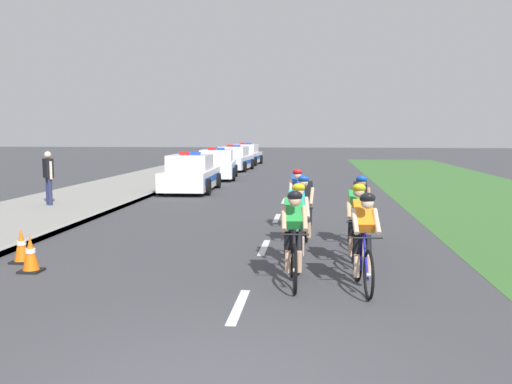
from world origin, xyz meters
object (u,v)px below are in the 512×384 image
cyclist_second (364,239)px  police_car_second (217,166)px  cyclist_fifth (305,210)px  spectator_middle (48,174)px  police_car_nearest (191,175)px  police_car_furthest (246,155)px  police_car_third (234,159)px  traffic_cone_near (22,246)px  cyclist_sixth (360,210)px  cyclist_seventh (297,199)px  cyclist_third (297,223)px  traffic_cone_far (31,254)px  cyclist_fourth (357,224)px  cyclist_lead (294,236)px

cyclist_second → police_car_second: bearing=106.0°
cyclist_fifth → spectator_middle: (-8.02, 5.08, 0.30)m
cyclist_second → police_car_nearest: bearing=112.5°
spectator_middle → police_car_furthest: bearing=82.2°
police_car_third → spectator_middle: bearing=-100.5°
traffic_cone_near → cyclist_second: bearing=-11.1°
cyclist_sixth → traffic_cone_near: cyclist_sixth is taller
cyclist_seventh → police_car_third: bearing=102.2°
police_car_second → spectator_middle: size_ratio=2.72×
cyclist_sixth → police_car_furthest: police_car_furthest is taller
cyclist_third → cyclist_second: bearing=-52.9°
spectator_middle → cyclist_fifth: bearing=-32.3°
traffic_cone_far → traffic_cone_near: bearing=128.4°
cyclist_fourth → traffic_cone_far: (-5.59, -0.90, -0.48)m
police_car_second → traffic_cone_near: 18.59m
cyclist_lead → traffic_cone_far: size_ratio=2.69×
cyclist_fourth → cyclist_seventh: size_ratio=1.00×
cyclist_lead → cyclist_second: same height
cyclist_fifth → cyclist_seventh: (-0.21, 1.95, 0.00)m
cyclist_sixth → cyclist_third: bearing=-124.1°
cyclist_third → spectator_middle: bearing=139.2°
cyclist_sixth → cyclist_seventh: same height
police_car_nearest → traffic_cone_far: 13.13m
cyclist_lead → spectator_middle: size_ratio=1.03×
spectator_middle → cyclist_third: bearing=-40.8°
cyclist_lead → police_car_third: (-4.62, 25.83, -0.11)m
cyclist_third → traffic_cone_near: (-5.05, -0.18, -0.48)m
cyclist_sixth → cyclist_seventh: bearing=126.0°
police_car_second → police_car_third: same height
cyclist_sixth → police_car_furthest: (-5.89, 28.88, -0.11)m
cyclist_fourth → police_car_third: police_car_third is taller
traffic_cone_near → spectator_middle: spectator_middle is taller
cyclist_third → cyclist_seventh: size_ratio=1.00×
police_car_furthest → police_car_nearest: bearing=-90.0°
cyclist_sixth → police_car_second: bearing=109.6°
cyclist_third → traffic_cone_near: size_ratio=2.69×
cyclist_fifth → cyclist_seventh: bearing=96.0°
cyclist_sixth → police_car_third: police_car_third is taller
cyclist_sixth → spectator_middle: size_ratio=1.03×
cyclist_lead → traffic_cone_far: (-4.52, 0.39, -0.48)m
police_car_nearest → cyclist_fourth: bearing=-65.1°
police_car_third → spectator_middle: (-3.28, -17.79, 0.40)m
traffic_cone_near → spectator_middle: 7.62m
cyclist_seventh → traffic_cone_far: cyclist_seventh is taller
cyclist_seventh → traffic_cone_far: 6.36m
cyclist_fourth → police_car_nearest: size_ratio=0.39×
cyclist_fifth → traffic_cone_near: 5.52m
traffic_cone_far → spectator_middle: spectator_middle is taller
cyclist_third → police_car_second: police_car_second is taller
police_car_nearest → police_car_second: same height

